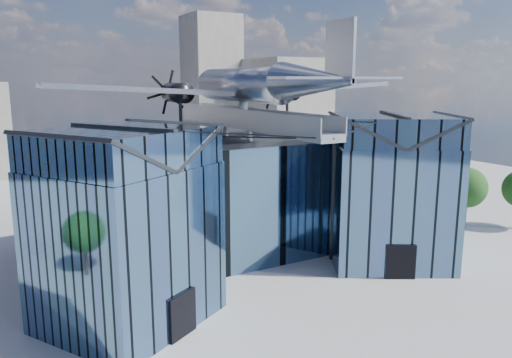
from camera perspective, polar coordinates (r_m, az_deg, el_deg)
ground_plane at (r=37.22m, az=1.54°, el=-11.47°), size 120.00×120.00×0.00m
museum at (r=40.39m, az=-2.66°, el=-1.38°), size 32.88×24.50×17.60m
bg_towers at (r=82.25m, az=-16.08°, el=7.84°), size 77.00×24.50×26.00m
tree_side_e at (r=52.22m, az=22.92°, el=-0.93°), size 3.91×3.91×6.11m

